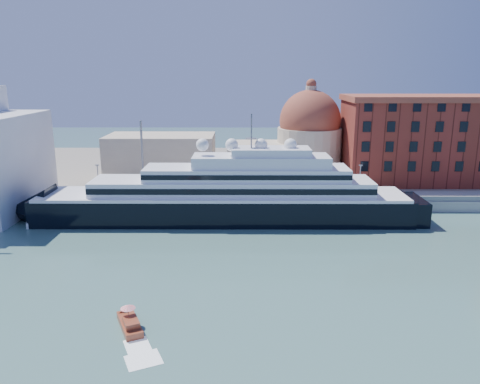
{
  "coord_description": "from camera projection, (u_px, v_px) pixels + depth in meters",
  "views": [
    {
      "loc": [
        2.99,
        -73.41,
        30.97
      ],
      "look_at": [
        2.61,
        18.0,
        7.62
      ],
      "focal_mm": 35.0,
      "sensor_mm": 36.0,
      "label": 1
    }
  ],
  "objects": [
    {
      "name": "quay",
      "position": [
        229.0,
        201.0,
        111.44
      ],
      "size": [
        180.0,
        10.0,
        2.5
      ],
      "primitive_type": "cube",
      "color": "gray",
      "rests_on": "ground"
    },
    {
      "name": "church",
      "position": [
        254.0,
        146.0,
        132.0
      ],
      "size": [
        66.0,
        18.0,
        25.5
      ],
      "color": "beige",
      "rests_on": "land"
    },
    {
      "name": "land",
      "position": [
        233.0,
        168.0,
        151.22
      ],
      "size": [
        260.0,
        72.0,
        2.0
      ],
      "primitive_type": "cube",
      "color": "slate",
      "rests_on": "ground"
    },
    {
      "name": "warehouse",
      "position": [
        424.0,
        139.0,
        125.56
      ],
      "size": [
        43.0,
        19.0,
        23.25
      ],
      "color": "maroon",
      "rests_on": "land"
    },
    {
      "name": "service_barge",
      "position": [
        56.0,
        221.0,
        98.4
      ],
      "size": [
        11.43,
        6.82,
        2.44
      ],
      "rotation": [
        0.0,
        0.0,
        0.32
      ],
      "color": "white",
      "rests_on": "ground"
    },
    {
      "name": "quay_fence",
      "position": [
        229.0,
        199.0,
        106.62
      ],
      "size": [
        180.0,
        0.1,
        1.2
      ],
      "primitive_type": "cube",
      "color": "slate",
      "rests_on": "quay"
    },
    {
      "name": "ground",
      "position": [
        224.0,
        262.0,
        78.8
      ],
      "size": [
        400.0,
        400.0,
        0.0
      ],
      "primitive_type": "plane",
      "color": "#365E5C",
      "rests_on": "ground"
    },
    {
      "name": "water_taxi",
      "position": [
        130.0,
        323.0,
        58.16
      ],
      "size": [
        4.57,
        6.67,
        3.02
      ],
      "rotation": [
        0.0,
        0.0,
        0.43
      ],
      "color": "maroon",
      "rests_on": "ground"
    },
    {
      "name": "lamp_posts",
      "position": [
        174.0,
        167.0,
        107.68
      ],
      "size": [
        120.8,
        2.4,
        18.0
      ],
      "color": "slate",
      "rests_on": "quay"
    },
    {
      "name": "superyacht",
      "position": [
        211.0,
        200.0,
        99.96
      ],
      "size": [
        89.48,
        12.41,
        26.74
      ],
      "color": "black",
      "rests_on": "ground"
    }
  ]
}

